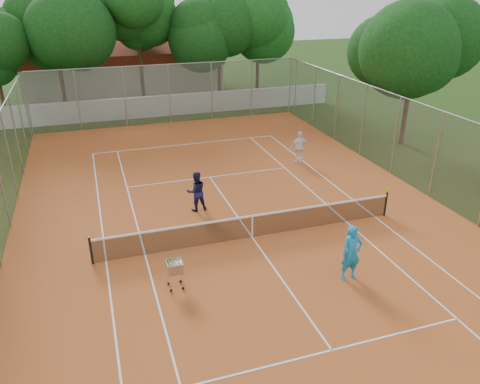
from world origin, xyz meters
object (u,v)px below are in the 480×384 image
object	(u,v)px
clubhouse	(123,65)
player_near	(351,253)
ball_hopper	(175,274)
tennis_net	(252,226)
player_far_left	(196,191)
player_far_right	(300,147)

from	to	relation	value
clubhouse	player_near	size ratio (longest dim) A/B	8.47
player_near	ball_hopper	distance (m)	5.75
clubhouse	player_near	xyz separation A→B (m)	(4.15, -32.57, -1.21)
tennis_net	player_near	world-z (taller)	player_near
tennis_net	player_far_left	bearing A→B (deg)	116.24
player_far_left	ball_hopper	distance (m)	5.63
ball_hopper	clubhouse	bearing A→B (deg)	75.47
clubhouse	ball_hopper	xyz separation A→B (m)	(-1.43, -31.29, -1.65)
ball_hopper	player_far_left	bearing A→B (deg)	57.68
player_far_right	ball_hopper	bearing A→B (deg)	50.59
tennis_net	player_far_right	bearing A→B (deg)	53.12
tennis_net	player_near	distance (m)	4.20
player_far_left	player_far_right	xyz separation A→B (m)	(6.62, 3.88, 0.00)
player_far_left	tennis_net	bearing A→B (deg)	113.35
player_far_left	player_far_right	size ratio (longest dim) A/B	1.00
clubhouse	player_far_left	xyz separation A→B (m)	(0.53, -26.01, -1.30)
tennis_net	player_far_left	xyz separation A→B (m)	(-1.47, 2.99, 0.39)
tennis_net	ball_hopper	size ratio (longest dim) A/B	11.16
player_far_right	ball_hopper	xyz separation A→B (m)	(-8.58, -9.15, -0.35)
player_near	ball_hopper	world-z (taller)	player_near
clubhouse	tennis_net	bearing A→B (deg)	-86.05
player_far_left	ball_hopper	size ratio (longest dim) A/B	1.65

